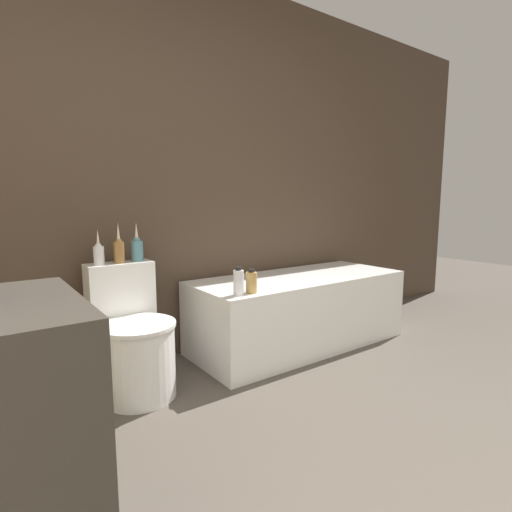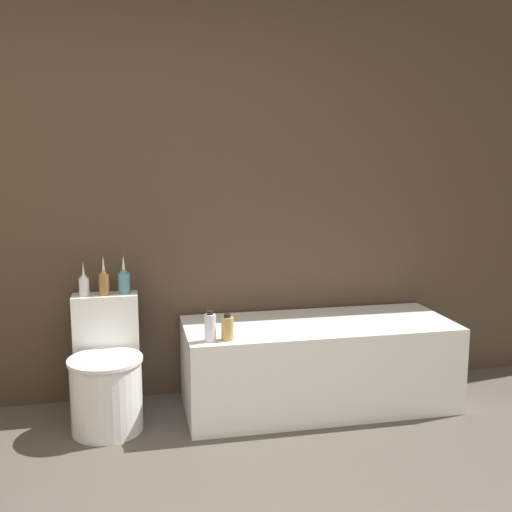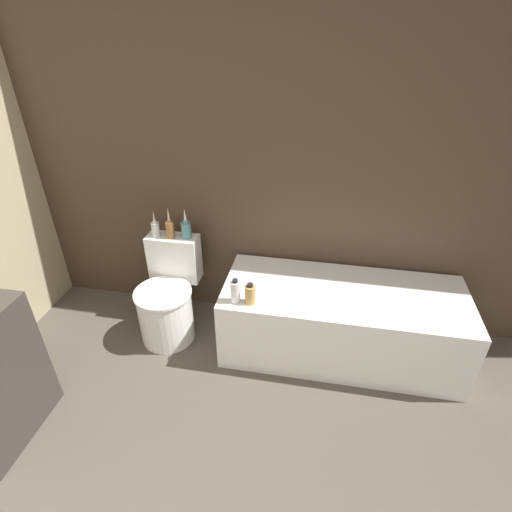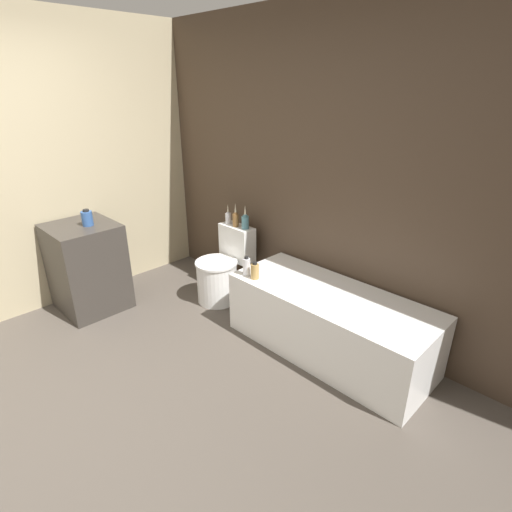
# 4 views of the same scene
# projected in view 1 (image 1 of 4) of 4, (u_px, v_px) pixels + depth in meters

# --- Properties ---
(wall_back_tiled) EXTENTS (6.40, 0.06, 2.60)m
(wall_back_tiled) POSITION_uv_depth(u_px,v_px,m) (186.00, 168.00, 2.74)
(wall_back_tiled) COLOR #423326
(wall_back_tiled) RESTS_ON ground_plane
(bathtub) EXTENTS (1.63, 0.66, 0.52)m
(bathtub) POSITION_uv_depth(u_px,v_px,m) (299.00, 310.00, 2.99)
(bathtub) COLOR white
(bathtub) RESTS_ON ground
(toilet) EXTENTS (0.41, 0.56, 0.72)m
(toilet) POSITION_uv_depth(u_px,v_px,m) (134.00, 342.00, 2.23)
(toilet) COLOR white
(toilet) RESTS_ON ground
(vase_gold) EXTENTS (0.06, 0.06, 0.20)m
(vase_gold) POSITION_uv_depth(u_px,v_px,m) (99.00, 253.00, 2.25)
(vase_gold) COLOR silver
(vase_gold) RESTS_ON toilet
(vase_silver) EXTENTS (0.06, 0.06, 0.24)m
(vase_silver) POSITION_uv_depth(u_px,v_px,m) (119.00, 250.00, 2.32)
(vase_silver) COLOR olive
(vase_silver) RESTS_ON toilet
(vase_bronze) EXTENTS (0.07, 0.07, 0.23)m
(vase_bronze) POSITION_uv_depth(u_px,v_px,m) (137.00, 248.00, 2.40)
(vase_bronze) COLOR teal
(vase_bronze) RESTS_ON toilet
(shampoo_bottle_tall) EXTENTS (0.06, 0.06, 0.17)m
(shampoo_bottle_tall) POSITION_uv_depth(u_px,v_px,m) (239.00, 282.00, 2.35)
(shampoo_bottle_tall) COLOR silver
(shampoo_bottle_tall) RESTS_ON bathtub
(shampoo_bottle_short) EXTENTS (0.07, 0.07, 0.15)m
(shampoo_bottle_short) POSITION_uv_depth(u_px,v_px,m) (251.00, 282.00, 2.41)
(shampoo_bottle_short) COLOR tan
(shampoo_bottle_short) RESTS_ON bathtub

